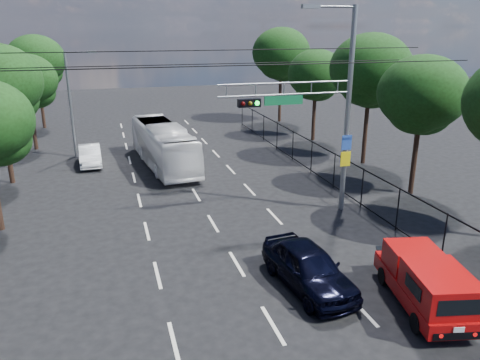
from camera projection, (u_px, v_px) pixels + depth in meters
name	position (u px, v px, depth m)	size (l,w,h in m)	color
ground	(273.00, 325.00, 14.14)	(120.00, 120.00, 0.00)	black
lane_markings	(189.00, 183.00, 26.91)	(6.12, 38.00, 0.01)	beige
signal_mast	(324.00, 104.00, 21.19)	(6.43, 0.39, 9.50)	slate
streetlight_left	(73.00, 99.00, 31.29)	(2.09, 0.22, 7.08)	slate
utility_wires	(206.00, 60.00, 19.94)	(22.00, 5.04, 0.74)	black
fence_right	(325.00, 164.00, 26.94)	(0.06, 34.03, 2.00)	black
tree_right_b	(422.00, 100.00, 23.76)	(4.50, 4.50, 7.31)	black
tree_right_c	(370.00, 75.00, 29.19)	(5.10, 5.10, 8.29)	black
tree_right_d	(316.00, 78.00, 35.74)	(4.32, 4.32, 7.02)	black
tree_right_e	(281.00, 57.00, 42.75)	(5.28, 5.28, 8.58)	black
tree_left_d	(28.00, 84.00, 33.00)	(4.20, 4.20, 6.83)	black
tree_left_e	(37.00, 64.00, 39.99)	(4.92, 4.92, 7.99)	black
red_pickup	(425.00, 281.00, 14.80)	(2.58, 4.84, 1.72)	black
navy_hatchback	(308.00, 267.00, 16.00)	(1.79, 4.44, 1.51)	black
white_bus	(163.00, 145.00, 30.01)	(2.30, 9.83, 2.74)	silver
white_van	(90.00, 155.00, 30.37)	(1.33, 3.82, 1.26)	white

